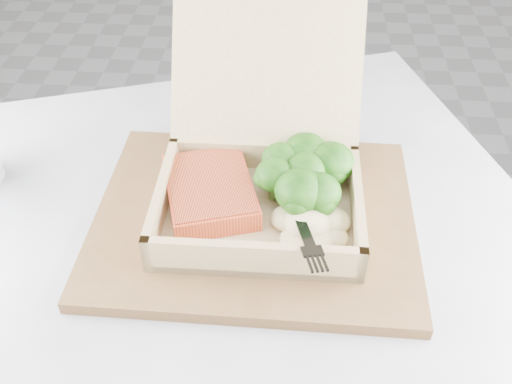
{
  "coord_description": "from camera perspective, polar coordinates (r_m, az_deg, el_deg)",
  "views": [
    {
      "loc": [
        -0.44,
        -0.94,
        1.22
      ],
      "look_at": [
        -0.47,
        -0.45,
        0.77
      ],
      "focal_mm": 40.0,
      "sensor_mm": 36.0,
      "label": 1
    }
  ],
  "objects": [
    {
      "name": "salmon_fillet",
      "position": [
        0.67,
        -4.63,
        0.07
      ],
      "size": [
        0.13,
        0.15,
        0.03
      ],
      "primitive_type": "cube",
      "rotation": [
        0.0,
        0.0,
        0.29
      ],
      "color": "#E7492D",
      "rests_on": "takeout_container"
    },
    {
      "name": "cafe_table",
      "position": [
        0.8,
        -2.79,
        -15.34
      ],
      "size": [
        1.0,
        1.0,
        0.73
      ],
      "rotation": [
        0.0,
        0.0,
        0.32
      ],
      "color": "black",
      "rests_on": "floor"
    },
    {
      "name": "mashed_potatoes",
      "position": [
        0.63,
        5.13,
        -3.14
      ],
      "size": [
        0.08,
        0.07,
        0.03
      ],
      "primitive_type": "ellipsoid",
      "color": "#D1C487",
      "rests_on": "takeout_container"
    },
    {
      "name": "broccoli_pile",
      "position": [
        0.68,
        4.92,
        1.38
      ],
      "size": [
        0.13,
        0.13,
        0.05
      ],
      "primitive_type": null,
      "color": "#33751A",
      "rests_on": "takeout_container"
    },
    {
      "name": "takeout_container",
      "position": [
        0.68,
        0.56,
        3.18
      ],
      "size": [
        0.23,
        0.29,
        0.19
      ],
      "rotation": [
        0.0,
        0.0,
        0.0
      ],
      "color": "tan",
      "rests_on": "serving_tray"
    },
    {
      "name": "plastic_fork",
      "position": [
        0.64,
        4.12,
        -1.62
      ],
      "size": [
        0.05,
        0.15,
        0.03
      ],
      "rotation": [
        0.0,
        0.0,
        3.34
      ],
      "color": "black",
      "rests_on": "mashed_potatoes"
    },
    {
      "name": "floor",
      "position": [
        1.6,
        18.64,
        -10.74
      ],
      "size": [
        4.0,
        4.0,
        0.0
      ],
      "primitive_type": "plane",
      "color": "#95969A",
      "rests_on": "ground"
    },
    {
      "name": "receipt",
      "position": [
        0.85,
        -5.06,
        6.56
      ],
      "size": [
        0.07,
        0.13,
        0.0
      ],
      "primitive_type": "cube",
      "rotation": [
        0.0,
        0.0,
        0.02
      ],
      "color": "white",
      "rests_on": "cafe_table"
    },
    {
      "name": "serving_tray",
      "position": [
        0.69,
        -0.14,
        -2.57
      ],
      "size": [
        0.38,
        0.31,
        0.02
      ],
      "primitive_type": "cube",
      "rotation": [
        0.0,
        0.0,
        -0.01
      ],
      "color": "brown",
      "rests_on": "cafe_table"
    }
  ]
}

